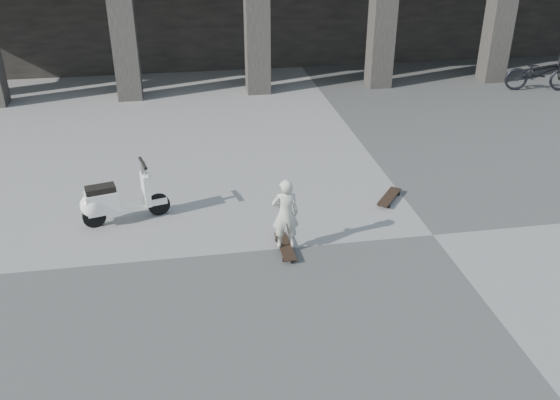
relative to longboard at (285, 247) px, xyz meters
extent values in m
plane|color=#464643|center=(2.51, 0.06, -0.07)|extent=(90.00, 90.00, 0.00)
cube|color=#2C2A25|center=(-2.85, 8.56, 1.93)|extent=(0.65, 0.65, 4.00)
cube|color=#2C2A25|center=(0.73, 8.56, 1.93)|extent=(0.65, 0.65, 4.00)
cube|color=#2C2A25|center=(4.30, 8.56, 1.93)|extent=(0.65, 0.65, 4.00)
cube|color=#2C2A25|center=(7.87, 8.56, 1.93)|extent=(0.65, 0.65, 4.00)
cube|color=black|center=(0.00, 0.00, 0.01)|extent=(0.22, 0.87, 0.02)
cube|color=#B2B2B7|center=(-0.01, 0.30, -0.03)|extent=(0.18, 0.05, 0.03)
cube|color=#B2B2B7|center=(0.01, -0.30, -0.03)|extent=(0.18, 0.05, 0.03)
cylinder|color=black|center=(-0.10, 0.30, -0.04)|extent=(0.03, 0.06, 0.06)
cylinder|color=black|center=(0.08, 0.30, -0.04)|extent=(0.03, 0.06, 0.06)
cylinder|color=black|center=(-0.08, -0.30, -0.04)|extent=(0.03, 0.06, 0.06)
cylinder|color=black|center=(0.10, -0.30, -0.04)|extent=(0.03, 0.06, 0.06)
cube|color=black|center=(2.20, 1.38, 0.02)|extent=(0.66, 0.77, 0.02)
cube|color=#B2B2B7|center=(2.37, 1.61, -0.02)|extent=(0.18, 0.15, 0.03)
cube|color=#B2B2B7|center=(2.02, 1.15, -0.02)|extent=(0.18, 0.15, 0.03)
cylinder|color=black|center=(2.30, 1.66, -0.03)|extent=(0.07, 0.08, 0.07)
cylinder|color=black|center=(2.44, 1.55, -0.03)|extent=(0.07, 0.08, 0.07)
cylinder|color=black|center=(1.95, 1.21, -0.03)|extent=(0.07, 0.08, 0.07)
cylinder|color=black|center=(2.10, 1.10, -0.03)|extent=(0.07, 0.08, 0.07)
imported|color=beige|center=(0.00, 0.00, 0.60)|extent=(0.43, 0.29, 1.16)
cylinder|color=black|center=(-1.99, 1.56, 0.13)|extent=(0.40, 0.19, 0.39)
cylinder|color=black|center=(-3.06, 1.30, 0.13)|extent=(0.40, 0.19, 0.39)
cube|color=white|center=(-2.49, 1.44, 0.18)|extent=(0.63, 0.38, 0.07)
cube|color=white|center=(-2.90, 1.34, 0.37)|extent=(0.59, 0.43, 0.37)
sphere|color=white|center=(-3.06, 1.30, 0.34)|extent=(0.41, 0.41, 0.41)
cube|color=black|center=(-2.90, 1.34, 0.61)|extent=(0.53, 0.36, 0.10)
cube|color=white|center=(-2.17, 1.52, 0.46)|extent=(0.17, 0.34, 0.56)
cube|color=white|center=(-1.99, 1.56, 0.20)|extent=(0.31, 0.20, 0.12)
cylinder|color=#B2B2B7|center=(-2.17, 1.52, 0.82)|extent=(0.11, 0.11, 0.29)
cylinder|color=black|center=(-2.17, 1.52, 0.95)|extent=(0.17, 0.48, 0.06)
sphere|color=white|center=(-2.12, 1.53, 0.71)|extent=(0.12, 0.12, 0.12)
imported|color=black|center=(8.71, 7.36, 0.44)|extent=(2.02, 1.06, 1.01)
camera|label=1|loc=(-1.42, -7.88, 4.97)|focal=38.00mm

